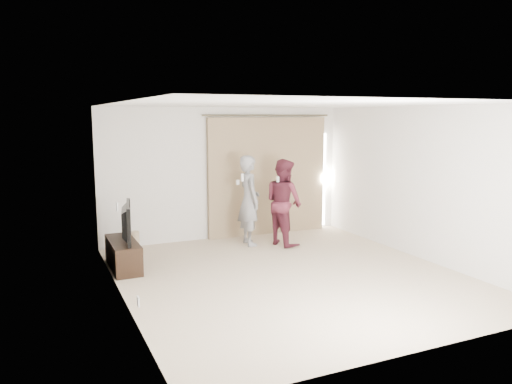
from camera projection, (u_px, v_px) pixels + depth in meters
floor at (290, 276)px, 7.65m from camera, size 5.50×5.50×0.00m
wall_back at (226, 173)px, 9.93m from camera, size 5.00×0.04×2.60m
wall_left at (121, 204)px, 6.44m from camera, size 0.04×5.50×2.60m
ceiling at (292, 104)px, 7.26m from camera, size 5.00×5.50×0.01m
curtain at (269, 176)px, 10.26m from camera, size 2.80×0.11×2.46m
tv_console at (123, 254)px, 8.01m from camera, size 0.41×1.18×0.45m
tv at (122, 222)px, 7.93m from camera, size 0.32×1.06×0.60m
scratching_post at (135, 245)px, 8.79m from camera, size 0.31×0.31×0.42m
person_man at (249, 200)px, 9.40m from camera, size 0.44×0.64×1.71m
person_woman at (284, 202)px, 9.41m from camera, size 0.78×0.91×1.64m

